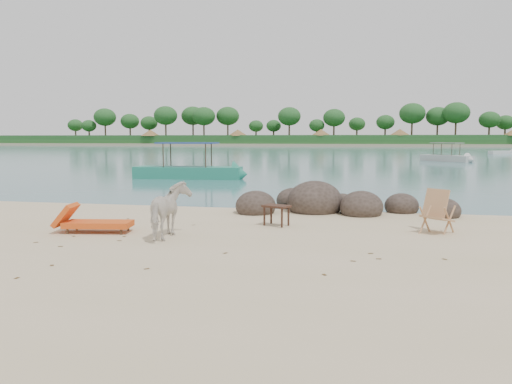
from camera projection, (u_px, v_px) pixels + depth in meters
water at (345, 150)px, 97.55m from camera, size 400.00×400.00×0.00m
far_shore at (351, 145)px, 175.46m from camera, size 420.00×90.00×1.40m
far_scenery at (350, 135)px, 142.68m from camera, size 420.00×18.00×9.50m
boulders at (328, 205)px, 15.17m from camera, size 6.48×2.99×1.27m
cow at (170, 212)px, 11.13m from camera, size 0.77×1.51×1.24m
side_table at (276, 217)px, 12.69m from camera, size 0.77×0.65×0.53m
lounge_chair at (98, 221)px, 11.82m from camera, size 2.04×0.98×0.59m
deck_chair at (437, 213)px, 11.70m from camera, size 0.95×0.96×1.02m
boat_near at (188, 148)px, 28.43m from camera, size 6.94×1.88×3.34m
boat_mid at (447, 146)px, 49.40m from camera, size 5.16×5.53×3.01m
boat_far at (502, 152)px, 72.27m from camera, size 4.72×3.43×0.56m
dead_leaves at (179, 246)px, 10.42m from camera, size 8.48×5.94×0.00m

